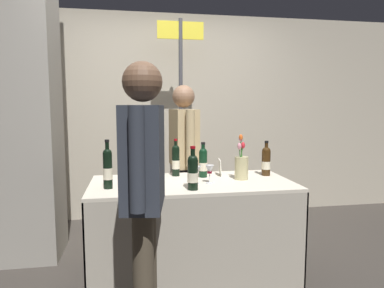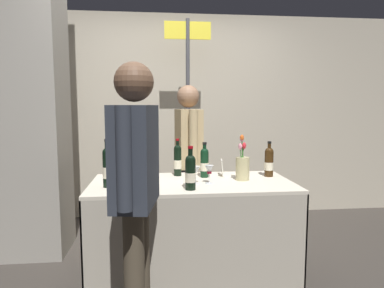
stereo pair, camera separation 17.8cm
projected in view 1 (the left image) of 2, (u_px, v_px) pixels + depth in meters
ground_plane at (192, 275)px, 2.83m from camera, size 12.00×12.00×0.00m
back_partition at (169, 117)px, 4.32m from camera, size 7.53×0.12×2.47m
concrete_pillar at (22, 64)px, 3.03m from camera, size 0.55×0.55×3.48m
tasting_table at (192, 211)px, 2.77m from camera, size 1.58×0.77×0.78m
featured_wine_bottle at (193, 171)px, 2.47m from camera, size 0.08×0.08×0.31m
display_bottle_0 at (203, 162)px, 2.91m from camera, size 0.07×0.07×0.30m
display_bottle_1 at (176, 160)px, 2.96m from camera, size 0.07×0.07×0.32m
display_bottle_2 at (266, 161)px, 2.98m from camera, size 0.08×0.08×0.30m
display_bottle_3 at (145, 168)px, 2.55m from camera, size 0.07×0.07×0.33m
display_bottle_4 at (108, 168)px, 2.50m from camera, size 0.07×0.07×0.36m
wine_glass_near_vendor at (126, 166)px, 2.87m from camera, size 0.08×0.08×0.13m
wine_glass_mid at (196, 170)px, 2.67m from camera, size 0.08×0.08×0.14m
wine_glass_near_taster at (210, 170)px, 2.68m from camera, size 0.07×0.07×0.14m
flower_vase at (241, 165)px, 2.82m from camera, size 0.11×0.11×0.37m
brochure_stand at (220, 167)px, 2.98m from camera, size 0.04×0.13×0.14m
vendor_presenter at (184, 150)px, 3.40m from camera, size 0.24×0.62×1.57m
taster_foreground_right at (144, 178)px, 1.96m from camera, size 0.27×0.59×1.62m
booth_signpost at (181, 102)px, 3.83m from camera, size 0.51×0.04×2.31m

